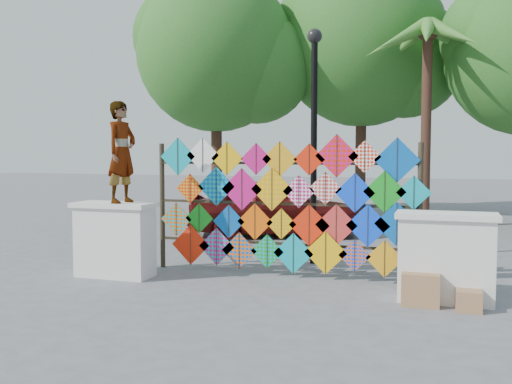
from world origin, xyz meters
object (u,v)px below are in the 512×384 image
(sedan, at_px, (273,207))
(vendor_woman, at_px, (122,152))
(kite_rack, at_px, (287,207))
(lamppost, at_px, (314,123))

(sedan, bearing_deg, vendor_woman, 148.53)
(kite_rack, height_order, lamppost, lamppost)
(lamppost, bearing_deg, sedan, 118.25)
(vendor_woman, bearing_deg, lamppost, -42.98)
(kite_rack, height_order, vendor_woman, vendor_woman)
(kite_rack, xyz_separation_m, sedan, (-1.55, 4.52, -0.46))
(vendor_woman, bearing_deg, sedan, -2.18)
(kite_rack, bearing_deg, sedan, 108.92)
(sedan, distance_m, lamppost, 4.16)
(vendor_woman, relative_size, sedan, 0.39)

